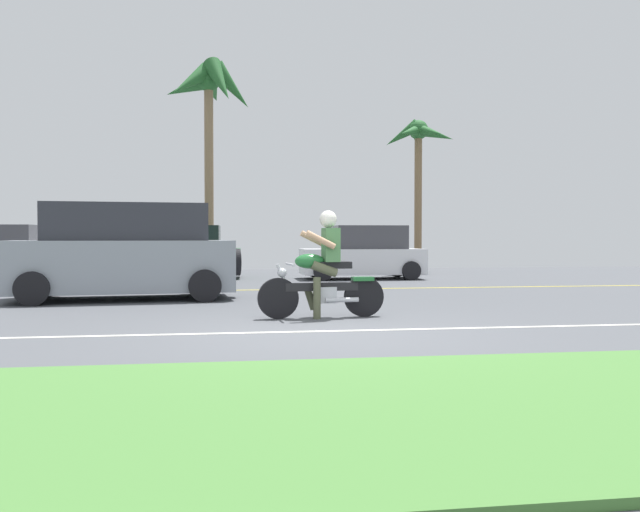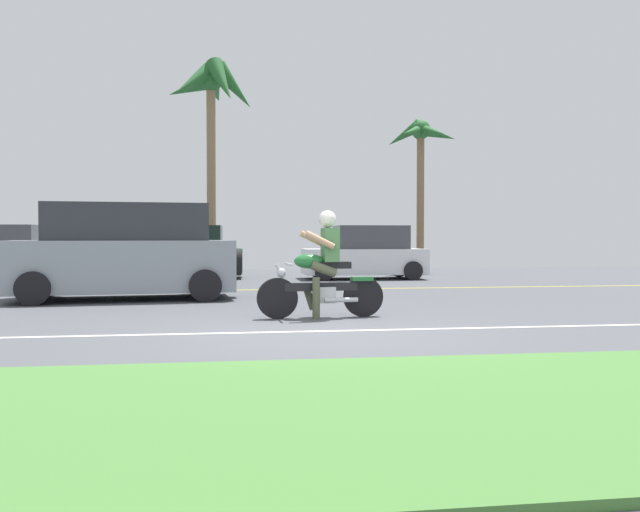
# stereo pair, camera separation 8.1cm
# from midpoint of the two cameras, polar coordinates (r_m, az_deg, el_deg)

# --- Properties ---
(ground) EXTENTS (56.00, 30.00, 0.04)m
(ground) POSITION_cam_midpoint_polar(r_m,az_deg,el_deg) (12.04, -2.01, -4.57)
(ground) COLOR #4C4F54
(grass_median) EXTENTS (56.00, 3.80, 0.06)m
(grass_median) POSITION_cam_midpoint_polar(r_m,az_deg,el_deg) (5.13, 7.14, -12.42)
(grass_median) COLOR #477A38
(grass_median) RESTS_ON ground
(lane_line_near) EXTENTS (50.40, 0.12, 0.01)m
(lane_line_near) POSITION_cam_midpoint_polar(r_m,az_deg,el_deg) (9.27, -0.05, -6.27)
(lane_line_near) COLOR silver
(lane_line_near) RESTS_ON ground
(lane_line_far) EXTENTS (50.40, 0.12, 0.01)m
(lane_line_far) POSITION_cam_midpoint_polar(r_m,az_deg,el_deg) (16.55, -3.79, -2.81)
(lane_line_far) COLOR yellow
(lane_line_far) RESTS_ON ground
(motorcyclist) EXTENTS (2.02, 0.66, 1.69)m
(motorcyclist) POSITION_cam_midpoint_polar(r_m,az_deg,el_deg) (10.77, 0.39, -1.38)
(motorcyclist) COLOR black
(motorcyclist) RESTS_ON ground
(suv_nearby) EXTENTS (4.68, 2.49, 1.95)m
(suv_nearby) POSITION_cam_midpoint_polar(r_m,az_deg,el_deg) (14.51, -15.73, 0.24)
(suv_nearby) COLOR #8C939E
(suv_nearby) RESTS_ON ground
(parked_car_0) EXTENTS (3.87, 2.19, 1.64)m
(parked_car_0) POSITION_cam_midpoint_polar(r_m,az_deg,el_deg) (22.91, -24.43, 0.17)
(parked_car_0) COLOR silver
(parked_car_0) RESTS_ON ground
(parked_car_1) EXTENTS (4.35, 2.19, 1.63)m
(parked_car_1) POSITION_cam_midpoint_polar(r_m,az_deg,el_deg) (21.45, -11.86, 0.18)
(parked_car_1) COLOR #2D663D
(parked_car_1) RESTS_ON ground
(parked_car_2) EXTENTS (3.68, 1.91, 1.62)m
(parked_car_2) POSITION_cam_midpoint_polar(r_m,az_deg,el_deg) (20.85, 3.92, 0.15)
(parked_car_2) COLOR silver
(parked_car_2) RESTS_ON ground
(palm_tree_0) EXTENTS (3.37, 3.38, 7.43)m
(palm_tree_0) POSITION_cam_midpoint_polar(r_m,az_deg,el_deg) (24.75, -8.96, 12.91)
(palm_tree_0) COLOR #846B4C
(palm_tree_0) RESTS_ON ground
(palm_tree_1) EXTENTS (2.56, 2.63, 5.46)m
(palm_tree_1) POSITION_cam_midpoint_polar(r_m,az_deg,el_deg) (24.81, 8.48, 9.19)
(palm_tree_1) COLOR brown
(palm_tree_1) RESTS_ON ground
(motorcyclist_distant) EXTENTS (0.64, 1.57, 1.35)m
(motorcyclist_distant) POSITION_cam_midpoint_polar(r_m,az_deg,el_deg) (18.57, -21.00, -0.68)
(motorcyclist_distant) COLOR black
(motorcyclist_distant) RESTS_ON ground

